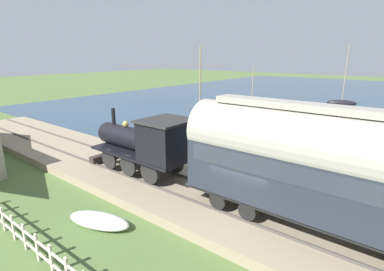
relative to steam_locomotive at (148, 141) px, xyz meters
name	(u,v)px	position (x,y,z in m)	size (l,w,h in m)	color
ground_plane	(245,221)	(-0.26, -6.00, -2.36)	(200.00, 200.00, 0.00)	#516B38
rail_embankment	(248,214)	(0.00, -6.00, -2.14)	(5.55, 56.00, 0.56)	gray
steam_locomotive	(148,141)	(0.00, 0.00, 0.00)	(2.50, 6.48, 3.25)	black
passenger_coach	(328,167)	(0.00, -8.91, 0.72)	(2.42, 10.99, 4.61)	black
sailboat_brown	(251,111)	(19.31, 4.05, -1.71)	(3.91, 5.37, 5.62)	brown
sailboat_white	(200,136)	(7.19, 2.03, -1.62)	(3.04, 4.03, 7.38)	white
sailboat_black	(342,102)	(33.58, -2.02, -1.84)	(2.10, 3.83, 8.07)	black
rowboat_near_shore	(248,134)	(11.87, 0.45, -2.17)	(1.08, 2.07, 0.37)	beige
beached_dinghy	(99,221)	(-4.25, -1.47, -2.14)	(1.88, 3.00, 0.44)	silver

